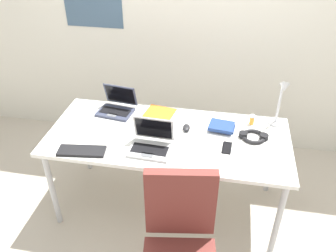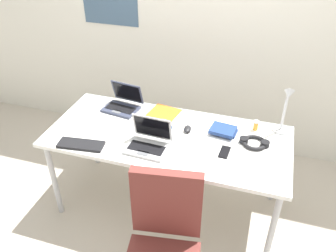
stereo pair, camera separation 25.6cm
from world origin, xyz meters
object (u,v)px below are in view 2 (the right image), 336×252
Objects in this scene: laptop_back_left at (148,142)px; laptop_near_lamp at (123,104)px; external_keyboard at (81,144)px; computer_mouse at (187,129)px; paper_folder_front_right at (161,116)px; coffee_mug at (163,126)px; pill_bottle at (256,125)px; cell_phone at (225,152)px; desk_lamp at (285,111)px; book_stack at (223,130)px; headphones at (254,143)px.

laptop_near_lamp is at bearing 131.25° from laptop_back_left.
laptop_back_left is 0.91× the size of external_keyboard.
laptop_back_left is at bearing -132.31° from computer_mouse.
coffee_mug is at bearing -67.56° from paper_folder_front_right.
external_keyboard is 1.31m from pill_bottle.
laptop_back_left is 3.13× the size of computer_mouse.
paper_folder_front_right is (-0.57, 0.32, -0.00)m from cell_phone.
desk_lamp is 1.33× the size of laptop_back_left.
external_keyboard is at bearing -98.05° from laptop_near_lamp.
laptop_back_left is 0.59m from laptop_near_lamp.
computer_mouse is at bearing -28.74° from paper_folder_front_right.
coffee_mug reaches higher than paper_folder_front_right.
computer_mouse is at bearing -164.91° from desk_lamp.
desk_lamp reaches higher than laptop_back_left.
book_stack is (-0.05, 0.23, 0.02)m from cell_phone.
external_keyboard reaches higher than paper_folder_front_right.
external_keyboard is at bearing -127.71° from paper_folder_front_right.
headphones reaches higher than paper_folder_front_right.
desk_lamp is 0.24m from pill_bottle.
pill_bottle is (1.09, 0.01, -0.00)m from laptop_near_lamp.
book_stack reaches higher than paper_folder_front_right.
computer_mouse is 0.71× the size of cell_phone.
laptop_back_left reaches higher than cell_phone.
desk_lamp is 0.90m from coffee_mug.
desk_lamp is 1.93× the size of book_stack.
pill_bottle is 0.25× the size of paper_folder_front_right.
headphones is 1.03× the size of book_stack.
cell_phone is at bearing -77.53° from book_stack.
laptop_back_left is (-0.89, -0.46, -0.15)m from desk_lamp.
cell_phone is (-0.36, -0.36, -0.19)m from desk_lamp.
coffee_mug is (-0.66, -0.23, 0.00)m from pill_bottle.
external_keyboard is at bearing -164.01° from cell_phone.
laptop_back_left is 0.22m from coffee_mug.
paper_folder_front_right is (0.34, -0.02, -0.04)m from laptop_near_lamp.
headphones is at bearing -12.02° from paper_folder_front_right.
cell_phone is at bearing -13.69° from coffee_mug.
book_stack is at bearing 105.62° from cell_phone.
paper_folder_front_right is 0.22m from coffee_mug.
headphones is 1.89× the size of coffee_mug.
coffee_mug is (-0.17, -0.06, 0.03)m from computer_mouse.
pill_bottle is at bearing 19.23° from coffee_mug.
paper_folder_front_right is at bearing 170.44° from book_stack.
pill_bottle is (-0.01, 0.19, 0.03)m from headphones.
book_stack is at bearing 162.76° from headphones.
laptop_back_left is at bearing -48.75° from laptop_near_lamp.
book_stack is at bearing -152.61° from pill_bottle.
headphones is at bearing -130.60° from desk_lamp.
book_stack is at bearing 18.76° from external_keyboard.
desk_lamp is 0.32m from headphones.
external_keyboard is 3.44× the size of computer_mouse.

